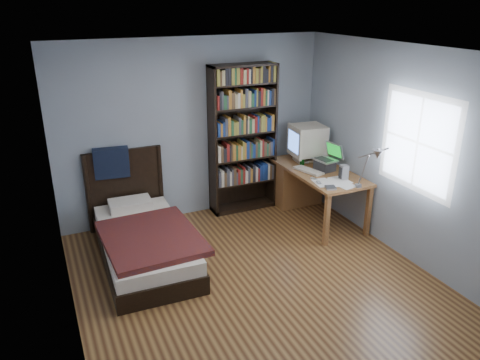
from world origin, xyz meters
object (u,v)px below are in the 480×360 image
at_px(laptop, 326,163).
at_px(bookshelf, 243,139).
at_px(desk, 301,181).
at_px(bed, 143,238).
at_px(soda_can, 302,161).
at_px(keyboard, 309,171).
at_px(speaker, 344,172).
at_px(desk_lamp, 375,158).
at_px(crt_monitor, 307,141).

bearing_deg(laptop, bookshelf, 139.48).
bearing_deg(desk, bookshelf, 159.45).
bearing_deg(bed, soda_can, 7.83).
relative_size(keyboard, soda_can, 3.71).
bearing_deg(keyboard, laptop, -23.96).
bearing_deg(keyboard, speaker, -73.83).
distance_m(laptop, speaker, 0.39).
relative_size(laptop, speaker, 1.98).
distance_m(desk_lamp, speaker, 0.84).
xyz_separation_m(desk, bed, (-2.52, -0.49, -0.16)).
distance_m(crt_monitor, speaker, 0.87).
relative_size(desk_lamp, bed, 0.32).
bearing_deg(desk_lamp, speaker, 79.89).
xyz_separation_m(laptop, bookshelf, (-0.91, 0.78, 0.23)).
distance_m(desk_lamp, soda_can, 1.48).
xyz_separation_m(desk, laptop, (0.09, -0.47, 0.42)).
distance_m(desk, keyboard, 0.57).
bearing_deg(keyboard, soda_can, 61.79).
bearing_deg(keyboard, bookshelf, 115.59).
height_order(desk, bookshelf, bookshelf).
height_order(desk_lamp, soda_can, desk_lamp).
relative_size(keyboard, bookshelf, 0.20).
distance_m(keyboard, speaker, 0.51).
bearing_deg(laptop, speaker, -87.65).
bearing_deg(desk, bed, -168.90).
height_order(crt_monitor, soda_can, crt_monitor).
bearing_deg(bed, speaker, -7.97).
bearing_deg(desk_lamp, desk, 89.21).
relative_size(laptop, soda_can, 3.26).
height_order(crt_monitor, laptop, crt_monitor).
bearing_deg(desk_lamp, bookshelf, 113.07).
relative_size(desk, crt_monitor, 2.90).
distance_m(desk, soda_can, 0.42).
distance_m(crt_monitor, desk_lamp, 1.57).
relative_size(desk_lamp, soda_can, 5.65).
distance_m(desk_lamp, bed, 2.89).
bearing_deg(crt_monitor, speaker, -86.23).
bearing_deg(crt_monitor, keyboard, -116.88).
bearing_deg(bed, desk, 11.10).
xyz_separation_m(crt_monitor, keyboard, (-0.21, -0.42, -0.29)).
height_order(desk, bed, bed).
bearing_deg(keyboard, crt_monitor, 47.19).
distance_m(soda_can, bed, 2.49).
height_order(desk_lamp, keyboard, desk_lamp).
bearing_deg(speaker, laptop, 97.50).
height_order(desk_lamp, speaker, desk_lamp).
bearing_deg(speaker, bed, 177.18).
distance_m(crt_monitor, bed, 2.72).
height_order(speaker, soda_can, speaker).
distance_m(bookshelf, bed, 2.04).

